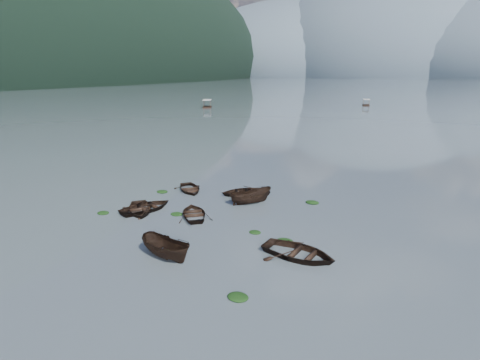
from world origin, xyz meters
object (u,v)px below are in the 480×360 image
at_px(rowboat_3, 194,216).
at_px(pontoon_left, 207,108).
at_px(rowboat_0, 140,212).
at_px(pontoon_centre, 366,106).

bearing_deg(rowboat_3, pontoon_left, -99.22).
xyz_separation_m(rowboat_0, rowboat_3, (4.68, 1.07, 0.00)).
bearing_deg(pontoon_left, rowboat_0, -89.98).
height_order(rowboat_0, pontoon_left, pontoon_left).
bearing_deg(pontoon_centre, pontoon_left, -155.75).
bearing_deg(pontoon_left, pontoon_centre, 6.92).
bearing_deg(pontoon_left, rowboat_3, -87.18).
bearing_deg(rowboat_0, pontoon_left, 73.67).
height_order(rowboat_3, pontoon_left, pontoon_left).
height_order(rowboat_3, pontoon_centre, pontoon_centre).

